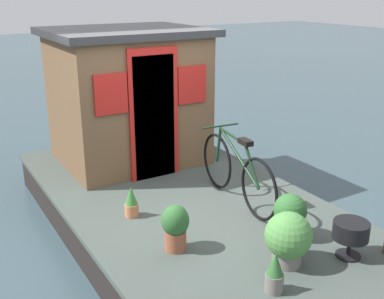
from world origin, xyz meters
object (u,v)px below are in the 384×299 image
object	(u,v)px
potted_plant_fern	(290,215)
potted_plant_thyme	(175,226)
bicycle	(236,171)
houseboat_cabin	(128,96)
potted_plant_mint	(288,238)
potted_plant_rosemary	(131,202)
charcoal_grill	(351,232)
potted_plant_ivy	(275,273)

from	to	relation	value
potted_plant_fern	potted_plant_thyme	bearing A→B (deg)	70.68
bicycle	potted_plant_fern	xyz separation A→B (m)	(-1.01, 0.04, -0.14)
bicycle	potted_plant_fern	world-z (taller)	bicycle
houseboat_cabin	potted_plant_mint	size ratio (longest dim) A/B	4.08
potted_plant_mint	potted_plant_rosemary	distance (m)	1.90
houseboat_cabin	potted_plant_thyme	world-z (taller)	houseboat_cabin
potted_plant_fern	charcoal_grill	world-z (taller)	potted_plant_fern
houseboat_cabin	bicycle	world-z (taller)	houseboat_cabin
houseboat_cabin	potted_plant_thyme	distance (m)	2.88
bicycle	potted_plant_ivy	xyz separation A→B (m)	(-1.66, 0.80, -0.22)
houseboat_cabin	bicycle	bearing A→B (deg)	-166.77
potted_plant_rosemary	charcoal_grill	bearing A→B (deg)	-142.04
potted_plant_ivy	charcoal_grill	bearing A→B (deg)	-86.77
potted_plant_mint	charcoal_grill	size ratio (longest dim) A/B	1.42
bicycle	potted_plant_mint	size ratio (longest dim) A/B	3.22
potted_plant_mint	charcoal_grill	world-z (taller)	potted_plant_mint
bicycle	potted_plant_thyme	world-z (taller)	bicycle
houseboat_cabin	potted_plant_thyme	xyz separation A→B (m)	(-2.69, 0.70, -0.74)
houseboat_cabin	potted_plant_rosemary	world-z (taller)	houseboat_cabin
houseboat_cabin	potted_plant_ivy	size ratio (longest dim) A/B	5.66
potted_plant_fern	potted_plant_rosemary	world-z (taller)	potted_plant_fern
potted_plant_thyme	potted_plant_ivy	size ratio (longest dim) A/B	1.26
houseboat_cabin	bicycle	xyz separation A→B (m)	(-2.09, -0.49, -0.60)
charcoal_grill	potted_plant_ivy	bearing A→B (deg)	93.23
potted_plant_thyme	potted_plant_fern	size ratio (longest dim) A/B	0.99
potted_plant_ivy	potted_plant_rosemary	size ratio (longest dim) A/B	1.04
bicycle	charcoal_grill	xyz separation A→B (m)	(-1.60, -0.21, -0.13)
potted_plant_thyme	potted_plant_rosemary	bearing A→B (deg)	5.15
potted_plant_mint	potted_plant_fern	size ratio (longest dim) A/B	1.10
potted_plant_thyme	potted_plant_fern	xyz separation A→B (m)	(-0.41, -1.16, 0.00)
potted_plant_fern	potted_plant_mint	bearing A→B (deg)	135.98
bicycle	potted_plant_rosemary	world-z (taller)	bicycle
potted_plant_mint	bicycle	bearing A→B (deg)	-16.33
potted_plant_thyme	potted_plant_mint	world-z (taller)	potted_plant_mint
potted_plant_ivy	potted_plant_rosemary	xyz separation A→B (m)	(1.96, 0.48, -0.01)
bicycle	potted_plant_rosemary	distance (m)	1.33
houseboat_cabin	charcoal_grill	distance (m)	3.83
potted_plant_thyme	potted_plant_rosemary	world-z (taller)	potted_plant_thyme
potted_plant_rosemary	houseboat_cabin	bearing A→B (deg)	-23.60
potted_plant_fern	houseboat_cabin	bearing A→B (deg)	8.34
potted_plant_fern	charcoal_grill	bearing A→B (deg)	-157.55
potted_plant_fern	potted_plant_ivy	bearing A→B (deg)	130.68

